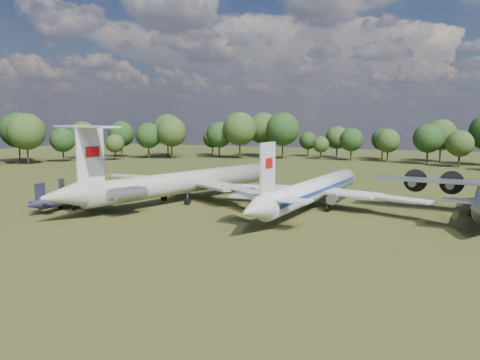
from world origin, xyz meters
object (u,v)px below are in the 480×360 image
at_px(tu104_jet, 313,194).
at_px(small_prop_west, 68,202).
at_px(small_prop_northwest, 78,195).
at_px(person_on_il62, 111,174).
at_px(il62_airliner, 184,186).

distance_m(tu104_jet, small_prop_west, 37.94).
bearing_deg(small_prop_northwest, small_prop_west, -76.19).
height_order(tu104_jet, person_on_il62, person_on_il62).
bearing_deg(tu104_jet, small_prop_west, -150.73).
height_order(small_prop_west, small_prop_northwest, small_prop_west).
relative_size(small_prop_west, person_on_il62, 9.38).
distance_m(small_prop_northwest, person_on_il62, 13.51).
xyz_separation_m(small_prop_west, small_prop_northwest, (-2.62, 5.13, -0.00)).
bearing_deg(small_prop_west, tu104_jet, 27.27).
height_order(il62_airliner, tu104_jet, il62_airliner).
height_order(il62_airliner, person_on_il62, person_on_il62).
xyz_separation_m(small_prop_northwest, person_on_il62, (11.28, -5.72, 4.75)).
height_order(il62_airliner, small_prop_west, il62_airliner).
distance_m(tu104_jet, small_prop_northwest, 38.84).
distance_m(il62_airliner, tu104_jet, 21.82).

